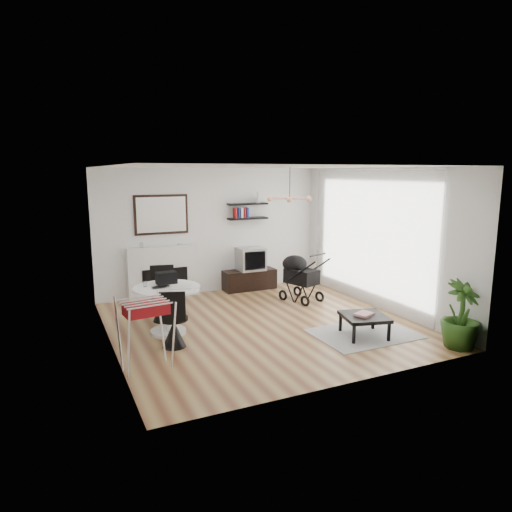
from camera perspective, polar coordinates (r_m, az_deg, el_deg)
name	(u,v)px	position (r m, az deg, el deg)	size (l,w,h in m)	color
floor	(261,324)	(8.04, 0.65, -8.52)	(5.00, 5.00, 0.00)	brown
ceiling	(261,167)	(7.60, 0.69, 11.10)	(5.00, 5.00, 0.00)	white
wall_back	(212,231)	(10.00, -5.54, 3.15)	(5.00, 5.00, 0.00)	white
wall_left	(107,260)	(7.02, -18.08, -0.46)	(5.00, 5.00, 0.00)	white
wall_right	(379,239)	(9.06, 15.09, 2.08)	(5.00, 5.00, 0.00)	white
sheer_curtain	(368,238)	(9.15, 13.81, 2.21)	(0.04, 3.60, 2.60)	white
fireplace	(164,266)	(9.73, -11.44, -1.19)	(1.50, 0.17, 2.16)	white
shelf_lower	(248,218)	(10.14, -1.05, 4.73)	(0.90, 0.25, 0.04)	black
shelf_upper	(248,204)	(10.11, -1.05, 6.53)	(0.90, 0.25, 0.04)	black
pendant_lamp	(290,198)	(8.20, 4.22, 7.18)	(0.90, 0.90, 0.10)	tan
tv_console	(249,280)	(10.29, -0.82, -2.97)	(1.19, 0.42, 0.45)	black
crt_tv	(250,259)	(10.20, -0.70, -0.35)	(0.58, 0.51, 0.51)	#B0B0B2
dining_table	(167,303)	(7.59, -11.03, -5.77)	(1.08, 1.08, 0.79)	white
laptop	(161,288)	(7.45, -11.74, -3.88)	(0.29, 0.19, 0.02)	black
black_bag	(166,278)	(7.72, -11.15, -2.68)	(0.33, 0.20, 0.20)	black
newspaper	(181,287)	(7.46, -9.37, -3.82)	(0.36, 0.30, 0.01)	silver
drinking_glass	(145,284)	(7.60, -13.70, -3.40)	(0.06, 0.06, 0.09)	white
chair_far	(163,304)	(8.31, -11.52, -5.88)	(0.49, 0.50, 0.97)	black
chair_near	(174,329)	(7.06, -10.24, -8.97)	(0.48, 0.49, 0.92)	black
drying_rack	(146,333)	(6.33, -13.59, -9.34)	(0.70, 0.66, 0.96)	white
stroller	(299,279)	(9.44, 5.44, -2.87)	(0.76, 0.95, 1.04)	black
rug	(364,334)	(7.79, 13.38, -9.42)	(1.64, 1.18, 0.01)	#A6A6A6
coffee_table	(364,317)	(7.58, 13.39, -7.48)	(0.82, 0.82, 0.35)	black
magazines	(364,314)	(7.54, 13.37, -7.10)	(0.28, 0.22, 0.04)	#C6313F
potted_plant	(461,315)	(7.52, 24.27, -6.73)	(0.58, 0.58, 1.03)	#264F16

